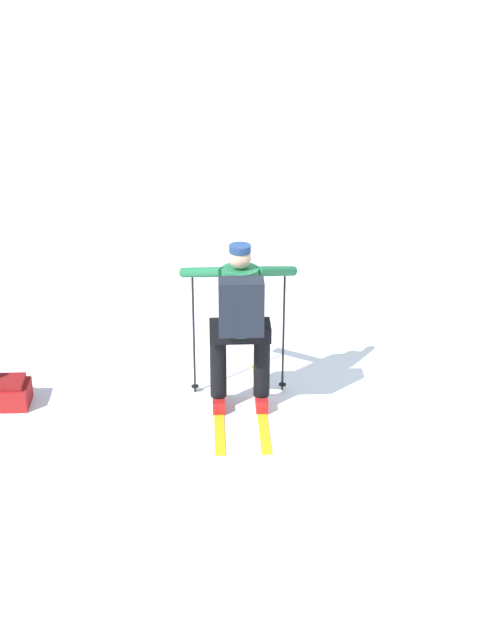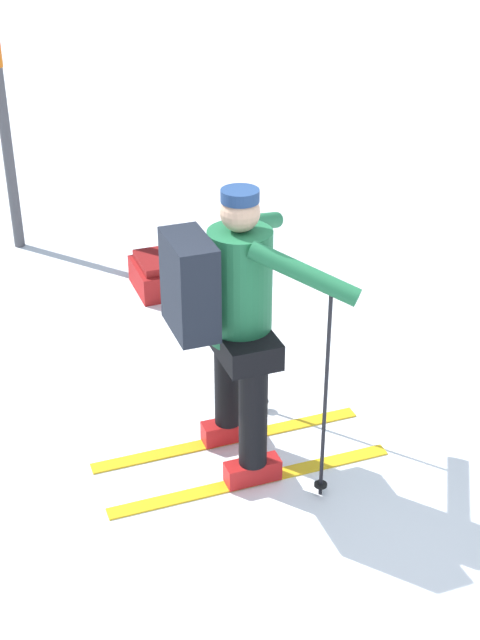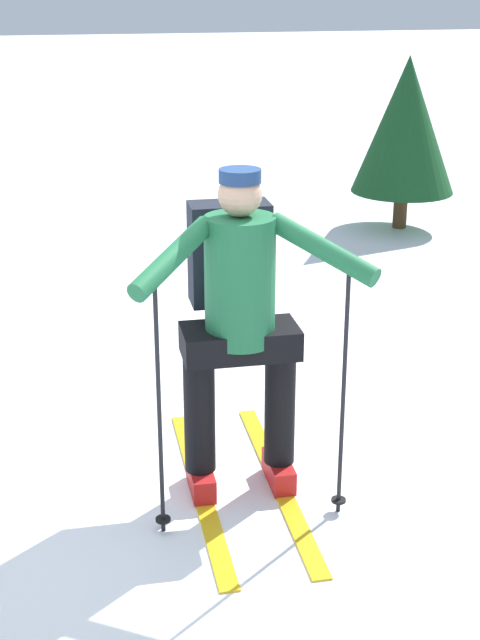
% 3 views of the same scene
% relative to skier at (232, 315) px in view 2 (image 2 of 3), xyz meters
% --- Properties ---
extents(ground_plane, '(80.00, 80.00, 0.00)m').
position_rel_skier_xyz_m(ground_plane, '(0.23, -0.74, -0.93)').
color(ground_plane, white).
extents(skier, '(1.62, 1.09, 1.60)m').
position_rel_skier_xyz_m(skier, '(0.00, 0.00, 0.00)').
color(skier, gold).
rests_on(skier, ground_plane).
extents(dropped_backpack, '(0.35, 0.50, 0.27)m').
position_rel_skier_xyz_m(dropped_backpack, '(0.27, 2.19, -0.80)').
color(dropped_backpack, maroon).
rests_on(dropped_backpack, ground_plane).
extents(trail_marker, '(0.10, 0.10, 1.82)m').
position_rel_skier_xyz_m(trail_marker, '(-0.56, 3.42, 0.13)').
color(trail_marker, '#4C4C51').
rests_on(trail_marker, ground_plane).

